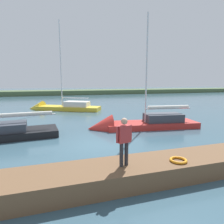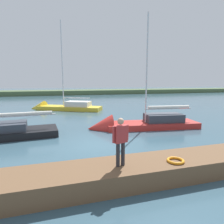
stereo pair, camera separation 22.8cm
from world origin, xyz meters
TOP-DOWN VIEW (x-y plane):
  - ground_plane at (0.00, 0.00)m, footprint 200.00×200.00m
  - far_shoreline at (0.00, -45.79)m, footprint 180.00×8.00m
  - dock_pier at (0.00, 4.66)m, footprint 20.55×1.83m
  - life_ring_buoy at (-1.84, 5.03)m, footprint 0.66×0.66m
  - sailboat_mid_channel at (-3.65, -3.15)m, footprint 9.14×3.26m
  - sailboat_behind_pier at (1.83, -15.50)m, footprint 9.69×6.63m
  - person_on_dock at (0.28, 4.76)m, footprint 0.65×0.33m

SIDE VIEW (x-z plane):
  - ground_plane at x=0.00m, z-range 0.00..0.00m
  - far_shoreline at x=0.00m, z-range -1.20..1.20m
  - sailboat_behind_pier at x=1.83m, z-range -5.99..6.32m
  - sailboat_mid_channel at x=-3.65m, z-range -4.71..5.16m
  - dock_pier at x=0.00m, z-range 0.00..0.74m
  - life_ring_buoy at x=-1.84m, z-range 0.74..0.84m
  - person_on_dock at x=0.28m, z-range 0.88..2.65m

